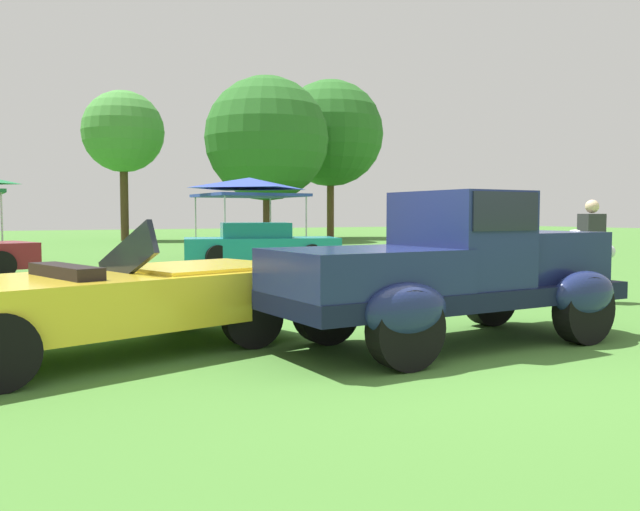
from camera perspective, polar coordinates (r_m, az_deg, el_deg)
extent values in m
plane|color=#42752D|center=(6.79, 11.16, -8.79)|extent=(120.00, 120.00, 0.00)
cube|color=black|center=(7.43, 11.28, -3.34)|extent=(4.20, 1.53, 0.20)
cube|color=navy|center=(8.28, 17.80, -0.11)|extent=(1.57, 1.12, 0.60)
ellipsoid|color=silver|center=(8.88, 21.22, -0.07)|extent=(0.17, 0.52, 0.68)
cube|color=navy|center=(7.46, 11.99, 1.45)|extent=(1.03, 1.39, 1.04)
cube|color=black|center=(7.46, 12.02, 3.75)|extent=(0.94, 1.43, 0.40)
cube|color=navy|center=(6.68, 3.72, -1.47)|extent=(1.84, 1.45, 0.48)
ellipsoid|color=navy|center=(8.85, 14.57, -2.29)|extent=(0.93, 0.38, 0.52)
ellipsoid|color=navy|center=(7.90, 21.97, -3.13)|extent=(0.93, 0.38, 0.52)
ellipsoid|color=navy|center=(7.32, 0.55, -3.38)|extent=(0.93, 0.38, 0.52)
ellipsoid|color=navy|center=(6.14, 7.48, -4.76)|extent=(0.93, 0.38, 0.52)
sphere|color=silver|center=(9.19, 19.27, 0.59)|extent=(0.18, 0.18, 0.18)
sphere|color=silver|center=(8.65, 23.70, 0.31)|extent=(0.18, 0.18, 0.18)
cylinder|color=black|center=(8.87, 14.55, -3.45)|extent=(0.76, 0.24, 0.76)
cylinder|color=black|center=(7.92, 21.94, -4.42)|extent=(0.76, 0.24, 0.76)
cylinder|color=black|center=(7.34, 0.55, -4.78)|extent=(0.76, 0.24, 0.76)
cylinder|color=black|center=(6.16, 7.47, -6.42)|extent=(0.76, 0.24, 0.76)
cube|color=yellow|center=(7.12, -18.24, -3.68)|extent=(4.43, 2.71, 0.52)
cube|color=yellow|center=(7.69, -10.10, -1.53)|extent=(1.98, 1.82, 0.20)
cube|color=black|center=(7.20, -16.40, -0.21)|extent=(0.37, 1.22, 0.82)
cube|color=black|center=(6.94, -21.23, -1.93)|extent=(0.57, 1.24, 0.28)
cube|color=silver|center=(8.30, -4.60, -4.51)|extent=(0.51, 1.62, 0.12)
cylinder|color=black|center=(8.45, -12.35, -4.10)|extent=(0.66, 0.20, 0.66)
cylinder|color=black|center=(7.18, -5.90, -5.39)|extent=(0.66, 0.20, 0.66)
cylinder|color=black|center=(16.30, -25.94, -0.75)|extent=(0.64, 0.22, 0.64)
cube|color=teal|center=(18.52, -5.10, 0.63)|extent=(4.57, 2.88, 0.60)
cube|color=#146A6E|center=(18.48, -5.64, 2.17)|extent=(2.22, 1.94, 0.44)
cylinder|color=black|center=(17.96, -0.77, -0.03)|extent=(0.64, 0.22, 0.64)
cylinder|color=black|center=(17.66, -8.94, -0.13)|extent=(0.64, 0.22, 0.64)
cylinder|color=#283351|center=(11.76, 22.75, -1.67)|extent=(0.16, 0.16, 0.86)
cylinder|color=#283351|center=(11.61, 22.09, -1.71)|extent=(0.16, 0.16, 0.86)
cube|color=#2D2D33|center=(11.65, 22.51, 1.89)|extent=(0.42, 0.27, 0.60)
sphere|color=beige|center=(11.64, 22.56, 3.96)|extent=(0.22, 0.22, 0.22)
cylinder|color=#B7B7BC|center=(19.82, -25.88, 1.99)|extent=(0.05, 0.05, 2.05)
cylinder|color=#B7B7BC|center=(24.50, -4.34, 2.57)|extent=(0.05, 0.05, 2.05)
cylinder|color=#B7B7BC|center=(21.92, -1.20, 2.47)|extent=(0.05, 0.05, 2.05)
cylinder|color=#B7B7BC|center=(23.45, -10.74, 2.48)|extent=(0.05, 0.05, 2.05)
cylinder|color=#B7B7BC|center=(20.74, -8.25, 2.37)|extent=(0.05, 0.05, 2.05)
cube|color=#2D429E|center=(22.61, -6.15, 5.21)|extent=(3.20, 3.20, 0.10)
pyramid|color=#2D429E|center=(22.63, -6.16, 6.27)|extent=(3.13, 3.13, 0.38)
cylinder|color=#47331E|center=(37.86, -16.63, 4.84)|extent=(0.44, 0.44, 4.77)
sphere|color=#428938|center=(38.12, -16.73, 10.27)|extent=(4.45, 4.45, 4.45)
cylinder|color=#47331E|center=(35.68, -4.62, 4.20)|extent=(0.44, 0.44, 3.69)
sphere|color=#286623|center=(35.91, -4.65, 10.08)|extent=(6.65, 6.65, 6.65)
cylinder|color=brown|center=(40.58, 0.91, 4.80)|extent=(0.44, 0.44, 4.64)
sphere|color=#286623|center=(40.88, 0.92, 10.56)|extent=(6.47, 6.47, 6.47)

